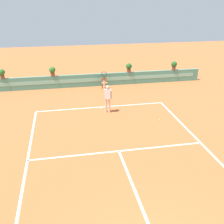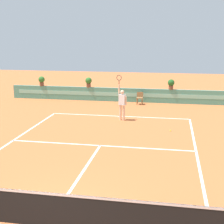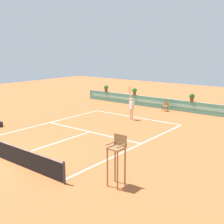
% 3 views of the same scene
% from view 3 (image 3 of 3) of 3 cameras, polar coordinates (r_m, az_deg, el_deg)
% --- Properties ---
extents(ground_plane, '(60.00, 60.00, 0.00)m').
position_cam_3_polar(ground_plane, '(19.42, -5.18, -4.18)').
color(ground_plane, '#BC6033').
extents(court_lines, '(8.32, 11.94, 0.01)m').
position_cam_3_polar(court_lines, '(19.93, -3.77, -3.71)').
color(court_lines, white).
rests_on(court_lines, ground).
extents(net, '(8.92, 0.10, 1.00)m').
position_cam_3_polar(net, '(15.67, -20.50, -7.04)').
color(net, '#333333').
rests_on(net, ground).
extents(back_wall_barrier, '(18.00, 0.21, 1.00)m').
position_cam_3_polar(back_wall_barrier, '(27.59, 9.71, 1.70)').
color(back_wall_barrier, '#4C8E7A').
rests_on(back_wall_barrier, ground).
extents(umpire_chair, '(0.60, 0.60, 2.14)m').
position_cam_3_polar(umpire_chair, '(11.76, 1.04, -8.35)').
color(umpire_chair, olive).
rests_on(umpire_chair, ground).
extents(ball_kid_chair, '(0.44, 0.44, 0.85)m').
position_cam_3_polar(ball_kid_chair, '(26.58, 10.54, 1.22)').
color(ball_kid_chair, olive).
rests_on(ball_kid_chair, ground).
extents(tennis_player, '(0.60, 0.30, 2.58)m').
position_cam_3_polar(tennis_player, '(22.80, 3.88, 1.04)').
color(tennis_player, beige).
rests_on(tennis_player, ground).
extents(tennis_ball_near_baseline, '(0.07, 0.07, 0.07)m').
position_cam_3_polar(tennis_ball_near_baseline, '(20.16, 7.50, -3.51)').
color(tennis_ball_near_baseline, '#CCE033').
rests_on(tennis_ball_near_baseline, ground).
extents(potted_plant_right, '(0.48, 0.48, 0.72)m').
position_cam_3_polar(potted_plant_right, '(26.19, 15.48, 2.89)').
color(potted_plant_right, brown).
rests_on(potted_plant_right, back_wall_barrier).
extents(potted_plant_far_left, '(0.48, 0.48, 0.72)m').
position_cam_3_polar(potted_plant_far_left, '(31.14, -1.17, 4.77)').
color(potted_plant_far_left, brown).
rests_on(potted_plant_far_left, back_wall_barrier).
extents(potted_plant_left, '(0.48, 0.48, 0.72)m').
position_cam_3_polar(potted_plant_left, '(28.99, 4.46, 4.17)').
color(potted_plant_left, brown).
rests_on(potted_plant_left, back_wall_barrier).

